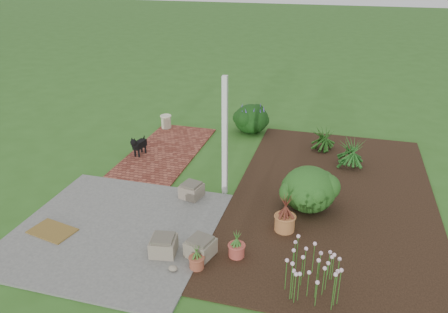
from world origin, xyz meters
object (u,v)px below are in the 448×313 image
(black_dog, at_px, (138,144))
(evergreen_shrub, at_px, (309,188))
(cream_ceramic_urn, at_px, (166,122))
(stone_trough_near, at_px, (164,246))

(black_dog, relative_size, evergreen_shrub, 0.55)
(black_dog, distance_m, cream_ceramic_urn, 1.94)
(black_dog, xyz_separation_m, cream_ceramic_urn, (-0.08, 1.94, -0.11))
(stone_trough_near, distance_m, cream_ceramic_urn, 5.82)
(black_dog, height_order, cream_ceramic_urn, black_dog)
(cream_ceramic_urn, height_order, evergreen_shrub, evergreen_shrub)
(black_dog, distance_m, evergreen_shrub, 4.46)
(stone_trough_near, height_order, evergreen_shrub, evergreen_shrub)
(stone_trough_near, xyz_separation_m, evergreen_shrub, (2.15, 2.09, 0.29))
(stone_trough_near, relative_size, cream_ceramic_urn, 1.12)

